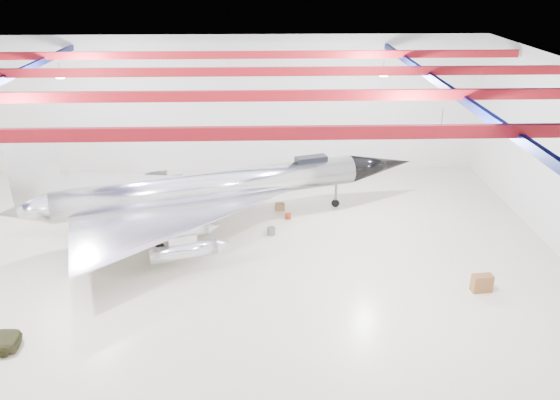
{
  "coord_description": "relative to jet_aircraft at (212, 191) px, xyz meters",
  "views": [
    {
      "loc": [
        2.45,
        -28.21,
        16.2
      ],
      "look_at": [
        3.4,
        2.0,
        2.87
      ],
      "focal_mm": 35.0,
      "sensor_mm": 36.0,
      "label": 1
    }
  ],
  "objects": [
    {
      "name": "crate_ply",
      "position": [
        -5.4,
        -1.6,
        -2.29
      ],
      "size": [
        0.6,
        0.54,
        0.35
      ],
      "primitive_type": "cube",
      "rotation": [
        0.0,
        0.0,
        -0.33
      ],
      "color": "olive",
      "rests_on": "floor"
    },
    {
      "name": "ceiling",
      "position": [
        0.94,
        -4.5,
        8.54
      ],
      "size": [
        40.0,
        40.0,
        0.0
      ],
      "primitive_type": "plane",
      "rotation": [
        3.14,
        0.0,
        0.0
      ],
      "color": "#0A0F38",
      "rests_on": "wall_back"
    },
    {
      "name": "floor",
      "position": [
        0.94,
        -4.5,
        -2.46
      ],
      "size": [
        40.0,
        40.0,
        0.0
      ],
      "primitive_type": "plane",
      "color": "beige",
      "rests_on": "ground"
    },
    {
      "name": "wall_back",
      "position": [
        0.94,
        10.5,
        3.04
      ],
      "size": [
        40.0,
        0.0,
        40.0
      ],
      "primitive_type": "plane",
      "rotation": [
        1.57,
        0.0,
        0.0
      ],
      "color": "silver",
      "rests_on": "floor"
    },
    {
      "name": "jet_aircraft",
      "position": [
        0.0,
        0.0,
        0.0
      ],
      "size": [
        26.79,
        19.73,
        7.51
      ],
      "rotation": [
        0.0,
        0.0,
        0.31
      ],
      "color": "silver",
      "rests_on": "floor"
    },
    {
      "name": "toolbox_red",
      "position": [
        -0.35,
        3.17,
        -2.33
      ],
      "size": [
        0.48,
        0.45,
        0.27
      ],
      "primitive_type": "cube",
      "rotation": [
        0.0,
        0.0,
        0.43
      ],
      "color": "#A82E10",
      "rests_on": "floor"
    },
    {
      "name": "desk",
      "position": [
        14.88,
        -8.39,
        -1.98
      ],
      "size": [
        1.11,
        0.64,
        0.97
      ],
      "primitive_type": "cube",
      "rotation": [
        0.0,
        0.0,
        0.1
      ],
      "color": "brown",
      "rests_on": "floor"
    },
    {
      "name": "ceiling_structure",
      "position": [
        0.94,
        -4.5,
        7.86
      ],
      "size": [
        39.5,
        29.5,
        1.08
      ],
      "color": "maroon",
      "rests_on": "ceiling"
    },
    {
      "name": "parts_bin",
      "position": [
        4.49,
        2.32,
        -2.23
      ],
      "size": [
        0.67,
        0.54,
        0.46
      ],
      "primitive_type": "cube",
      "rotation": [
        0.0,
        0.0,
        0.03
      ],
      "color": "olive",
      "rests_on": "floor"
    },
    {
      "name": "engine_drum",
      "position": [
        3.81,
        -1.46,
        -2.23
      ],
      "size": [
        0.7,
        0.7,
        0.48
      ],
      "primitive_type": "cylinder",
      "rotation": [
        0.0,
        0.0,
        0.43
      ],
      "color": "#59595B",
      "rests_on": "floor"
    },
    {
      "name": "spares_box",
      "position": [
        3.37,
        5.67,
        -2.3
      ],
      "size": [
        0.48,
        0.48,
        0.34
      ],
      "primitive_type": "cylinder",
      "rotation": [
        0.0,
        0.0,
        0.37
      ],
      "color": "#59595B",
      "rests_on": "floor"
    },
    {
      "name": "tool_chest",
      "position": [
        5.01,
        0.82,
        -2.28
      ],
      "size": [
        0.42,
        0.42,
        0.37
      ],
      "primitive_type": "cylinder",
      "rotation": [
        0.0,
        0.0,
        -0.01
      ],
      "color": "#A82E10",
      "rests_on": "floor"
    }
  ]
}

